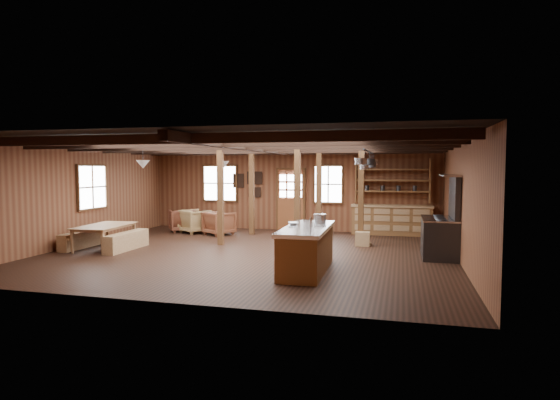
# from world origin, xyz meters

# --- Properties ---
(room) EXTENTS (10.04, 9.04, 2.84)m
(room) POSITION_xyz_m (0.00, 0.00, 1.40)
(room) COLOR black
(room) RESTS_ON ground
(ceiling_joists) EXTENTS (9.80, 8.82, 0.18)m
(ceiling_joists) POSITION_xyz_m (0.00, 0.18, 2.68)
(ceiling_joists) COLOR black
(ceiling_joists) RESTS_ON ceiling
(timber_posts) EXTENTS (3.95, 2.35, 2.80)m
(timber_posts) POSITION_xyz_m (0.52, 2.08, 1.40)
(timber_posts) COLOR #3F2712
(timber_posts) RESTS_ON floor
(back_door) EXTENTS (1.02, 0.08, 2.15)m
(back_door) POSITION_xyz_m (0.00, 4.45, 0.88)
(back_door) COLOR brown
(back_door) RESTS_ON floor
(window_back_left) EXTENTS (1.32, 0.06, 1.32)m
(window_back_left) POSITION_xyz_m (-2.60, 4.46, 1.60)
(window_back_left) COLOR white
(window_back_left) RESTS_ON wall_back
(window_back_right) EXTENTS (1.02, 0.06, 1.32)m
(window_back_right) POSITION_xyz_m (1.30, 4.46, 1.60)
(window_back_right) COLOR white
(window_back_right) RESTS_ON wall_back
(window_left) EXTENTS (0.14, 1.24, 1.32)m
(window_left) POSITION_xyz_m (-4.96, 0.50, 1.60)
(window_left) COLOR white
(window_left) RESTS_ON wall_back
(notice_boards) EXTENTS (1.08, 0.03, 0.90)m
(notice_boards) POSITION_xyz_m (-1.50, 4.46, 1.64)
(notice_boards) COLOR silver
(notice_boards) RESTS_ON wall_back
(back_counter) EXTENTS (2.55, 0.60, 2.45)m
(back_counter) POSITION_xyz_m (3.40, 4.20, 0.60)
(back_counter) COLOR brown
(back_counter) RESTS_ON floor
(pendant_lamps) EXTENTS (1.86, 2.36, 0.66)m
(pendant_lamps) POSITION_xyz_m (-2.25, 1.00, 2.25)
(pendant_lamps) COLOR #2E2E31
(pendant_lamps) RESTS_ON ceiling
(pot_rack) EXTENTS (0.41, 3.00, 0.45)m
(pot_rack) POSITION_xyz_m (2.91, 0.17, 2.30)
(pot_rack) COLOR #2E2E31
(pot_rack) RESTS_ON ceiling
(kitchen_island) EXTENTS (0.94, 2.52, 1.20)m
(kitchen_island) POSITION_xyz_m (1.80, -1.71, 0.48)
(kitchen_island) COLOR brown
(kitchen_island) RESTS_ON floor
(step_stool) EXTENTS (0.45, 0.32, 0.39)m
(step_stool) POSITION_xyz_m (2.67, 1.80, 0.20)
(step_stool) COLOR olive
(step_stool) RESTS_ON floor
(commercial_range) EXTENTS (0.83, 1.62, 2.00)m
(commercial_range) POSITION_xyz_m (4.65, 0.65, 0.64)
(commercial_range) COLOR #2E2E31
(commercial_range) RESTS_ON floor
(dining_table) EXTENTS (1.14, 1.88, 0.64)m
(dining_table) POSITION_xyz_m (-3.90, -0.40, 0.32)
(dining_table) COLOR #976B45
(dining_table) RESTS_ON floor
(bench_wall) EXTENTS (0.30, 1.61, 0.44)m
(bench_wall) POSITION_xyz_m (-4.65, -0.40, 0.22)
(bench_wall) COLOR olive
(bench_wall) RESTS_ON floor
(bench_aisle) EXTENTS (0.32, 1.68, 0.46)m
(bench_aisle) POSITION_xyz_m (-3.29, -0.40, 0.23)
(bench_aisle) COLOR olive
(bench_aisle) RESTS_ON floor
(armchair_a) EXTENTS (1.14, 1.14, 0.75)m
(armchair_a) POSITION_xyz_m (-3.48, 3.20, 0.38)
(armchair_a) COLOR #5A2B1B
(armchair_a) RESTS_ON floor
(armchair_b) EXTENTS (1.13, 1.13, 0.76)m
(armchair_b) POSITION_xyz_m (-1.97, 2.80, 0.38)
(armchair_b) COLOR brown
(armchair_b) RESTS_ON floor
(armchair_c) EXTENTS (1.16, 1.17, 0.78)m
(armchair_c) POSITION_xyz_m (-2.92, 3.00, 0.39)
(armchair_c) COLOR olive
(armchair_c) RESTS_ON floor
(counter_pot) EXTENTS (0.28, 0.28, 0.17)m
(counter_pot) POSITION_xyz_m (1.90, -0.71, 1.03)
(counter_pot) COLOR silver
(counter_pot) RESTS_ON kitchen_island
(bowl) EXTENTS (0.28, 0.28, 0.06)m
(bowl) POSITION_xyz_m (1.45, -1.46, 0.97)
(bowl) COLOR silver
(bowl) RESTS_ON kitchen_island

